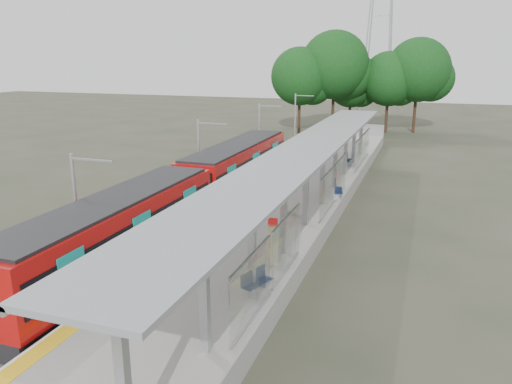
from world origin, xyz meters
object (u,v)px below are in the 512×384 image
bench_near (256,281)px  info_pillar_near (273,244)px  train (190,193)px  info_pillar_far (284,196)px  bench_far (347,159)px  litter_bin (276,249)px  bench_mid (337,189)px

bench_near → info_pillar_near: 2.71m
train → info_pillar_near: size_ratio=13.78×
info_pillar_far → bench_far: bearing=87.8°
bench_near → info_pillar_near: info_pillar_near is taller
info_pillar_far → litter_bin: bearing=-73.5°
bench_mid → info_pillar_near: info_pillar_near is taller
bench_mid → bench_far: bearing=83.5°
bench_near → info_pillar_far: bearing=120.6°
info_pillar_far → bench_mid: bearing=63.1°
bench_near → bench_far: 22.97m
train → bench_far: (6.16, 14.83, -0.58)m
bench_far → litter_bin: (0.29, -19.87, 0.01)m
train → bench_near: 10.52m
info_pillar_near → litter_bin: 0.57m
bench_far → train: bearing=-108.7°
bench_near → bench_far: size_ratio=1.03×
bench_near → bench_mid: 13.54m
bench_mid → bench_far: 9.48m
bench_near → info_pillar_far: 9.89m
bench_near → bench_mid: bearing=108.4°
train → litter_bin: (6.45, -5.03, -0.57)m
info_pillar_near → litter_bin: (0.00, 0.42, -0.38)m
train → bench_far: size_ratio=20.54×
bench_near → litter_bin: 3.10m
train → litter_bin: 8.20m
bench_far → info_pillar_far: bearing=-91.6°
bench_far → info_pillar_near: 20.30m
info_pillar_near → info_pillar_far: 7.23m
bench_far → info_pillar_far: 13.30m
bench_near → bench_far: bench_near is taller
train → bench_near: train is taller
bench_mid → info_pillar_near: size_ratio=0.80×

